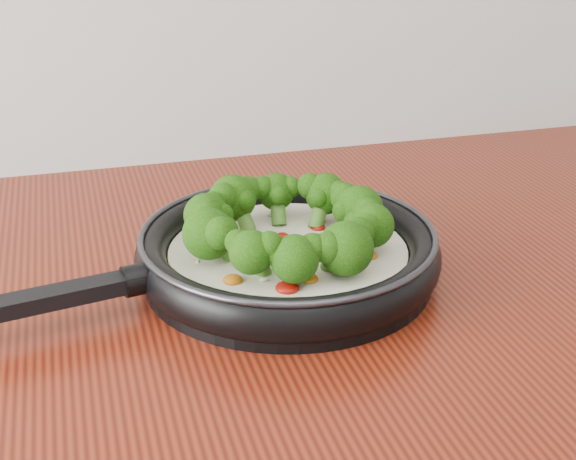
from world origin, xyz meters
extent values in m
cylinder|color=black|center=(0.01, 1.12, 0.91)|extent=(0.33, 0.33, 0.01)
torus|color=black|center=(0.01, 1.12, 0.93)|extent=(0.34, 0.34, 0.03)
torus|color=#2D2D33|center=(0.01, 1.12, 0.95)|extent=(0.33, 0.33, 0.01)
cube|color=black|center=(-0.21, 1.08, 0.93)|extent=(0.17, 0.05, 0.01)
cylinder|color=black|center=(-0.14, 1.09, 0.93)|extent=(0.03, 0.03, 0.03)
cylinder|color=beige|center=(0.01, 1.12, 0.92)|extent=(0.27, 0.27, 0.02)
ellipsoid|color=#8F0E06|center=(-0.04, 1.16, 0.93)|extent=(0.03, 0.03, 0.01)
ellipsoid|color=#8F0E06|center=(-0.01, 1.10, 0.93)|extent=(0.03, 0.03, 0.01)
ellipsoid|color=#B15E0B|center=(0.08, 1.08, 0.93)|extent=(0.02, 0.02, 0.01)
ellipsoid|color=#8F0E06|center=(-0.01, 1.04, 0.93)|extent=(0.02, 0.02, 0.01)
ellipsoid|color=#8F0E06|center=(0.06, 1.17, 0.93)|extent=(0.02, 0.02, 0.01)
ellipsoid|color=#B15E0B|center=(0.01, 1.05, 0.93)|extent=(0.02, 0.02, 0.01)
ellipsoid|color=#8F0E06|center=(0.04, 1.10, 0.93)|extent=(0.02, 0.02, 0.01)
ellipsoid|color=#8F0E06|center=(0.07, 1.11, 0.93)|extent=(0.02, 0.02, 0.01)
ellipsoid|color=#B15E0B|center=(-0.06, 1.07, 0.93)|extent=(0.02, 0.02, 0.01)
ellipsoid|color=#8F0E06|center=(0.05, 1.16, 0.93)|extent=(0.02, 0.02, 0.01)
ellipsoid|color=#8F0E06|center=(0.01, 1.15, 0.93)|extent=(0.02, 0.02, 0.01)
ellipsoid|color=#B15E0B|center=(-0.04, 1.13, 0.93)|extent=(0.03, 0.03, 0.01)
ellipsoid|color=#8F0E06|center=(-0.01, 1.16, 0.93)|extent=(0.02, 0.02, 0.01)
ellipsoid|color=#8F0E06|center=(-0.04, 1.12, 0.93)|extent=(0.02, 0.02, 0.01)
ellipsoid|color=#B15E0B|center=(-0.01, 1.11, 0.93)|extent=(0.02, 0.02, 0.01)
ellipsoid|color=#8F0E06|center=(0.08, 1.12, 0.93)|extent=(0.02, 0.02, 0.01)
ellipsoid|color=white|center=(0.01, 1.20, 0.93)|extent=(0.01, 0.01, 0.00)
ellipsoid|color=white|center=(0.00, 1.10, 0.93)|extent=(0.01, 0.01, 0.00)
ellipsoid|color=white|center=(0.03, 1.10, 0.93)|extent=(0.01, 0.01, 0.00)
ellipsoid|color=white|center=(0.06, 1.10, 0.93)|extent=(0.01, 0.01, 0.00)
ellipsoid|color=white|center=(0.00, 1.11, 0.93)|extent=(0.01, 0.01, 0.00)
ellipsoid|color=white|center=(0.01, 1.18, 0.93)|extent=(0.01, 0.01, 0.00)
ellipsoid|color=white|center=(-0.02, 1.18, 0.93)|extent=(0.00, 0.01, 0.00)
ellipsoid|color=white|center=(0.06, 1.12, 0.93)|extent=(0.01, 0.01, 0.00)
ellipsoid|color=white|center=(0.06, 1.14, 0.93)|extent=(0.01, 0.01, 0.00)
ellipsoid|color=white|center=(0.01, 1.12, 0.93)|extent=(0.01, 0.00, 0.00)
ellipsoid|color=white|center=(0.06, 1.13, 0.93)|extent=(0.01, 0.01, 0.00)
ellipsoid|color=white|center=(-0.08, 1.12, 0.93)|extent=(0.01, 0.01, 0.00)
ellipsoid|color=white|center=(0.01, 1.11, 0.93)|extent=(0.01, 0.01, 0.00)
ellipsoid|color=white|center=(0.05, 1.14, 0.93)|extent=(0.01, 0.00, 0.00)
ellipsoid|color=white|center=(-0.03, 1.06, 0.93)|extent=(0.01, 0.00, 0.00)
ellipsoid|color=white|center=(0.04, 1.10, 0.93)|extent=(0.01, 0.01, 0.00)
ellipsoid|color=white|center=(-0.06, 1.13, 0.93)|extent=(0.01, 0.01, 0.00)
ellipsoid|color=white|center=(0.11, 1.13, 0.93)|extent=(0.01, 0.01, 0.00)
ellipsoid|color=white|center=(0.00, 1.12, 0.93)|extent=(0.00, 0.01, 0.00)
cylinder|color=#51852B|center=(0.07, 1.13, 0.94)|extent=(0.03, 0.02, 0.03)
sphere|color=black|center=(0.08, 1.13, 0.96)|extent=(0.06, 0.06, 0.05)
sphere|color=black|center=(0.08, 1.15, 0.96)|extent=(0.04, 0.04, 0.03)
sphere|color=black|center=(0.08, 1.11, 0.96)|extent=(0.03, 0.03, 0.03)
sphere|color=black|center=(0.07, 1.13, 0.96)|extent=(0.03, 0.03, 0.02)
cylinder|color=#51852B|center=(0.05, 1.17, 0.94)|extent=(0.03, 0.03, 0.03)
sphere|color=black|center=(0.06, 1.18, 0.96)|extent=(0.05, 0.05, 0.04)
sphere|color=black|center=(0.05, 1.18, 0.97)|extent=(0.03, 0.03, 0.03)
sphere|color=black|center=(0.07, 1.16, 0.97)|extent=(0.03, 0.03, 0.03)
sphere|color=black|center=(0.05, 1.16, 0.96)|extent=(0.03, 0.03, 0.02)
cylinder|color=#51852B|center=(0.02, 1.18, 0.94)|extent=(0.02, 0.03, 0.03)
sphere|color=black|center=(0.02, 1.20, 0.96)|extent=(0.05, 0.05, 0.04)
sphere|color=black|center=(0.00, 1.19, 0.97)|extent=(0.03, 0.03, 0.02)
sphere|color=black|center=(0.03, 1.19, 0.96)|extent=(0.03, 0.03, 0.02)
sphere|color=black|center=(0.02, 1.18, 0.96)|extent=(0.02, 0.02, 0.02)
cylinder|color=#51852B|center=(-0.02, 1.18, 0.94)|extent=(0.03, 0.03, 0.03)
sphere|color=black|center=(-0.03, 1.19, 0.96)|extent=(0.06, 0.06, 0.05)
sphere|color=black|center=(-0.04, 1.18, 0.97)|extent=(0.03, 0.03, 0.03)
sphere|color=black|center=(-0.01, 1.20, 0.97)|extent=(0.03, 0.03, 0.03)
sphere|color=black|center=(-0.02, 1.18, 0.96)|extent=(0.03, 0.03, 0.02)
cylinder|color=#51852B|center=(-0.05, 1.15, 0.94)|extent=(0.03, 0.03, 0.03)
sphere|color=black|center=(-0.06, 1.15, 0.96)|extent=(0.05, 0.05, 0.04)
sphere|color=black|center=(-0.07, 1.13, 0.97)|extent=(0.03, 0.03, 0.03)
sphere|color=black|center=(-0.06, 1.17, 0.97)|extent=(0.03, 0.03, 0.03)
sphere|color=black|center=(-0.05, 1.15, 0.96)|extent=(0.03, 0.03, 0.02)
cylinder|color=#51852B|center=(-0.06, 1.11, 0.94)|extent=(0.03, 0.02, 0.03)
sphere|color=black|center=(-0.07, 1.11, 0.96)|extent=(0.06, 0.06, 0.05)
sphere|color=black|center=(-0.06, 1.09, 0.97)|extent=(0.04, 0.04, 0.03)
sphere|color=black|center=(-0.07, 1.13, 0.97)|extent=(0.03, 0.03, 0.03)
sphere|color=black|center=(-0.05, 1.11, 0.96)|extent=(0.03, 0.03, 0.02)
cylinder|color=#51852B|center=(-0.03, 1.07, 0.94)|extent=(0.03, 0.03, 0.04)
sphere|color=black|center=(-0.04, 1.06, 0.96)|extent=(0.05, 0.05, 0.04)
sphere|color=black|center=(-0.03, 1.05, 0.97)|extent=(0.03, 0.03, 0.02)
sphere|color=black|center=(-0.05, 1.07, 0.97)|extent=(0.03, 0.03, 0.02)
sphere|color=black|center=(-0.03, 1.07, 0.96)|extent=(0.02, 0.02, 0.02)
cylinder|color=#51852B|center=(0.00, 1.06, 0.94)|extent=(0.02, 0.03, 0.03)
sphere|color=black|center=(-0.01, 1.04, 0.96)|extent=(0.05, 0.05, 0.04)
sphere|color=black|center=(0.01, 1.05, 0.96)|extent=(0.03, 0.03, 0.03)
sphere|color=black|center=(-0.02, 1.05, 0.96)|extent=(0.03, 0.03, 0.03)
sphere|color=black|center=(0.00, 1.06, 0.96)|extent=(0.03, 0.03, 0.02)
cylinder|color=#51852B|center=(0.04, 1.06, 0.94)|extent=(0.03, 0.03, 0.03)
sphere|color=black|center=(0.04, 1.05, 0.96)|extent=(0.06, 0.06, 0.05)
sphere|color=black|center=(0.06, 1.06, 0.97)|extent=(0.04, 0.04, 0.03)
sphere|color=black|center=(0.02, 1.04, 0.96)|extent=(0.03, 0.03, 0.03)
sphere|color=black|center=(0.03, 1.06, 0.96)|extent=(0.03, 0.03, 0.02)
cylinder|color=#51852B|center=(0.07, 1.09, 0.94)|extent=(0.03, 0.03, 0.03)
sphere|color=black|center=(0.08, 1.09, 0.96)|extent=(0.05, 0.05, 0.04)
sphere|color=black|center=(0.08, 1.10, 0.97)|extent=(0.03, 0.03, 0.03)
sphere|color=black|center=(0.07, 1.07, 0.97)|extent=(0.03, 0.03, 0.02)
sphere|color=black|center=(0.07, 1.09, 0.96)|extent=(0.02, 0.02, 0.02)
camera|label=1|loc=(-0.18, 0.45, 1.26)|focal=49.96mm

